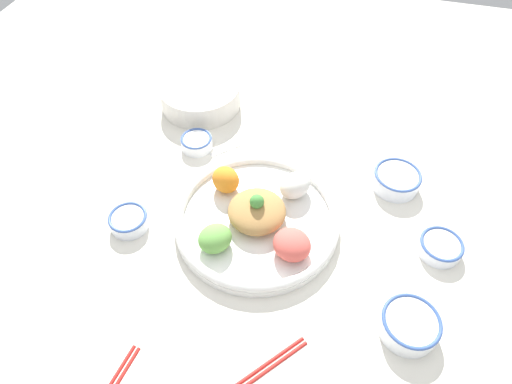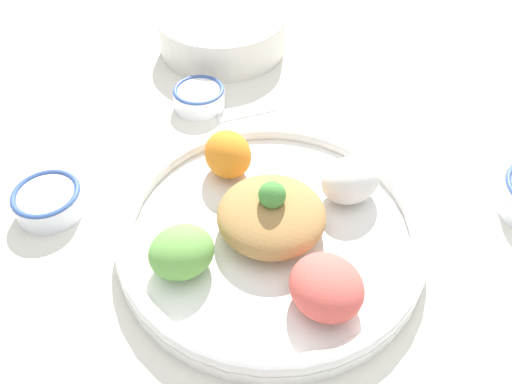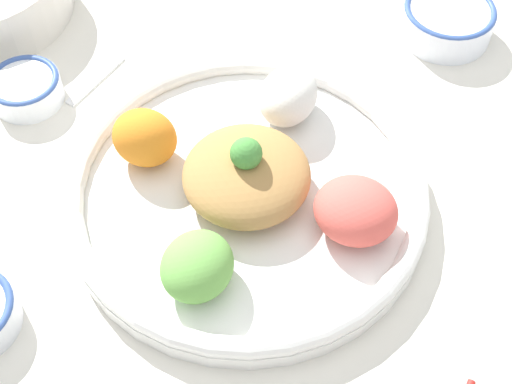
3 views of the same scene
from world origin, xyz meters
name	(u,v)px [view 3 (image 3 of 3)]	position (x,y,z in m)	size (l,w,h in m)	color
ground_plane	(279,200)	(0.00, 0.00, 0.00)	(2.40, 2.40, 0.00)	silver
salad_platter	(248,187)	(0.00, 0.03, 0.03)	(0.37, 0.37, 0.09)	white
sauce_bowl_dark	(25,88)	(0.20, 0.25, 0.02)	(0.08, 0.08, 0.03)	white
sauce_bowl_far	(448,20)	(0.20, -0.26, 0.02)	(0.11, 0.11, 0.04)	white
serving_spoon_main	(118,58)	(0.24, 0.14, 0.00)	(0.11, 0.12, 0.01)	white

